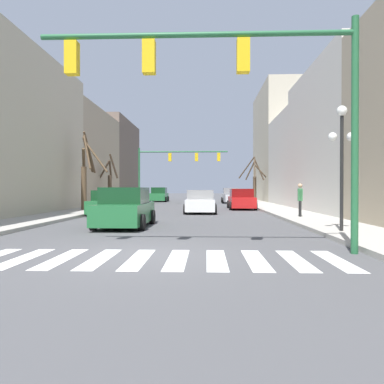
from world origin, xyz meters
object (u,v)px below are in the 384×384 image
Objects in this scene: car_driving_toward_lane at (110,203)px; car_parked_left_mid at (231,196)px; car_parked_right_near at (125,208)px; car_parked_left_near at (200,202)px; traffic_signal_near at (232,77)px; traffic_signal_far at (174,162)px; car_at_intersection at (159,195)px; street_lamp_right_corner at (342,142)px; street_tree_left_far at (86,172)px; street_tree_right_mid at (110,182)px; pedestrian_on_left_sidewalk at (300,197)px; car_parked_right_far at (241,200)px; street_tree_right_far at (254,181)px.

car_parked_left_mid is at bearing -23.79° from car_driving_toward_lane.
car_parked_left_near is (3.06, 9.14, -0.06)m from car_parked_right_near.
traffic_signal_near is 0.88× the size of traffic_signal_far.
street_lamp_right_corner is at bearing -162.33° from car_at_intersection.
street_lamp_right_corner is 35.13m from car_at_intersection.
car_driving_toward_lane is 0.98× the size of car_parked_left_near.
street_tree_right_mid is at bearing 92.56° from street_tree_left_far.
street_tree_left_far is at bearing -153.99° from car_parked_right_near.
car_driving_toward_lane is 0.87× the size of street_tree_right_mid.
street_tree_left_far reaches higher than car_at_intersection.
street_tree_left_far is at bearing 145.29° from car_parked_left_mid.
car_driving_toward_lane is 0.74× the size of street_tree_left_far.
traffic_signal_far reaches higher than car_driving_toward_lane.
street_lamp_right_corner reaches higher than pedestrian_on_left_sidewalk.
car_parked_right_far is 0.88× the size of street_tree_left_far.
street_tree_right_far reaches higher than street_tree_right_mid.
car_parked_left_mid is 3.13m from street_tree_right_far.
street_tree_right_mid is (-2.94, 11.33, 1.49)m from car_driving_toward_lane.
street_lamp_right_corner reaches higher than car_parked_left_near.
traffic_signal_near is at bearing -61.24° from street_tree_left_far.
car_parked_left_mid is 0.94× the size of car_parked_right_near.
street_tree_right_mid is at bearing -145.09° from traffic_signal_far.
traffic_signal_near is 1.96× the size of car_driving_toward_lane.
car_parked_right_near is at bearing 161.48° from car_parked_left_near.
traffic_signal_far is 19.92m from pedestrian_on_left_sidewalk.
car_at_intersection is at bearing -148.60° from pedestrian_on_left_sidewalk.
pedestrian_on_left_sidewalk is 19.69m from street_tree_right_mid.
street_tree_right_mid is at bearing 125.83° from car_parked_left_mid.
car_parked_right_near is 9.64m from car_parked_left_near.
car_at_intersection reaches higher than car_parked_right_far.
car_parked_left_near is 0.82× the size of street_tree_right_far.
street_tree_right_far reaches higher than car_parked_left_near.
car_at_intersection is 0.92× the size of car_parked_right_far.
traffic_signal_far reaches higher than street_lamp_right_corner.
car_parked_right_near is at bearing -108.52° from street_tree_right_far.
street_tree_right_far is (11.33, 19.57, 1.75)m from car_driving_toward_lane.
street_lamp_right_corner is 0.97× the size of car_parked_right_near.
pedestrian_on_left_sidewalk is at bearing -132.07° from car_parked_left_near.
car_at_intersection is 2.54× the size of pedestrian_on_left_sidewalk.
traffic_signal_near is 11.91m from pedestrian_on_left_sidewalk.
car_parked_left_mid is at bearing 55.29° from street_tree_left_far.
pedestrian_on_left_sidewalk is (4.35, 10.60, -3.26)m from traffic_signal_near.
traffic_signal_far is 13.79m from car_parked_left_near.
car_at_intersection is 1.07× the size of car_parked_left_near.
car_parked_right_far is at bearing -158.15° from pedestrian_on_left_sidewalk.
street_tree_left_far reaches higher than street_tree_right_far.
traffic_signal_near is at bearing -153.63° from car_driving_toward_lane.
pedestrian_on_left_sidewalk is (2.21, -9.77, 0.43)m from car_parked_right_far.
car_parked_left_near is at bearing 113.74° from street_lamp_right_corner.
traffic_signal_near is at bearing -176.16° from car_parked_left_near.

